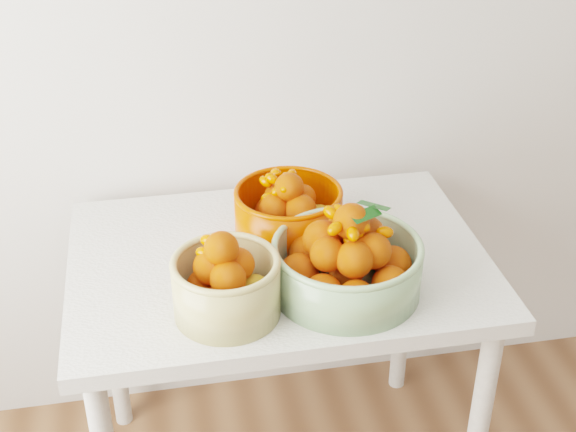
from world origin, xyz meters
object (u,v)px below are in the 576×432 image
Objects in this scene: bowl_cream at (226,284)px; bowl_green at (347,262)px; table at (279,288)px; bowl_orange at (288,214)px.

bowl_green reaches higher than bowl_cream.
table is at bearing 127.58° from bowl_green.
bowl_orange is (0.18, 0.26, -0.00)m from bowl_cream.
bowl_green is at bearing 7.29° from bowl_cream.
bowl_orange is at bearing 54.82° from bowl_cream.
table is 3.23× the size of bowl_cream.
bowl_green reaches higher than table.
bowl_cream reaches higher than table.
bowl_cream is at bearing -126.87° from table.
table is 0.19m from bowl_orange.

